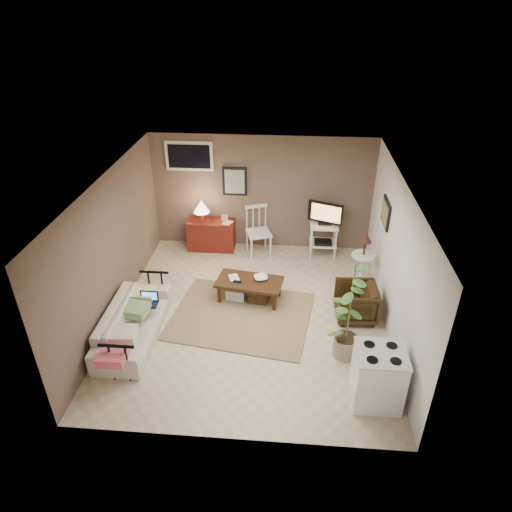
# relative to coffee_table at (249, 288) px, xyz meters

# --- Properties ---
(floor) EXTENTS (5.00, 5.00, 0.00)m
(floor) POSITION_rel_coffee_table_xyz_m (0.07, -0.44, -0.24)
(floor) COLOR #C1B293
(floor) RESTS_ON ground
(art_back) EXTENTS (0.50, 0.03, 0.60)m
(art_back) POSITION_rel_coffee_table_xyz_m (-0.48, 2.04, 1.21)
(art_back) COLOR black
(art_right) EXTENTS (0.03, 0.60, 0.45)m
(art_right) POSITION_rel_coffee_table_xyz_m (2.30, 0.61, 1.28)
(art_right) COLOR black
(window) EXTENTS (0.96, 0.03, 0.60)m
(window) POSITION_rel_coffee_table_xyz_m (-1.38, 2.04, 1.71)
(window) COLOR silver
(rug) EXTENTS (2.53, 2.14, 0.02)m
(rug) POSITION_rel_coffee_table_xyz_m (-0.09, -0.49, -0.23)
(rug) COLOR #8C7251
(rug) RESTS_ON floor
(coffee_table) EXTENTS (1.22, 0.76, 0.43)m
(coffee_table) POSITION_rel_coffee_table_xyz_m (0.00, 0.00, 0.00)
(coffee_table) COLOR #361F0E
(coffee_table) RESTS_ON floor
(sofa) EXTENTS (0.56, 1.92, 0.75)m
(sofa) POSITION_rel_coffee_table_xyz_m (-1.73, -1.14, 0.13)
(sofa) COLOR beige
(sofa) RESTS_ON floor
(sofa_pillows) EXTENTS (0.37, 1.83, 0.13)m
(sofa_pillows) POSITION_rel_coffee_table_xyz_m (-1.68, -1.37, 0.22)
(sofa_pillows) COLOR beige
(sofa_pillows) RESTS_ON sofa
(sofa_end_rails) EXTENTS (0.52, 1.92, 0.65)m
(sofa_end_rails) POSITION_rel_coffee_table_xyz_m (-1.62, -1.14, 0.08)
(sofa_end_rails) COLOR black
(sofa_end_rails) RESTS_ON floor
(laptop) EXTENTS (0.30, 0.21, 0.20)m
(laptop) POSITION_rel_coffee_table_xyz_m (-1.54, -0.81, 0.24)
(laptop) COLOR black
(laptop) RESTS_ON sofa
(red_console) EXTENTS (0.97, 0.43, 1.13)m
(red_console) POSITION_rel_coffee_table_xyz_m (-0.99, 1.81, 0.15)
(red_console) COLOR maroon
(red_console) RESTS_ON floor
(spindle_chair) EXTENTS (0.59, 0.59, 1.03)m
(spindle_chair) POSITION_rel_coffee_table_xyz_m (0.03, 1.68, 0.24)
(spindle_chair) COLOR silver
(spindle_chair) RESTS_ON floor
(tv_stand) EXTENTS (0.68, 0.46, 1.18)m
(tv_stand) POSITION_rel_coffee_table_xyz_m (1.37, 1.72, 0.38)
(tv_stand) COLOR silver
(tv_stand) RESTS_ON floor
(side_table) EXTENTS (0.42, 0.42, 1.14)m
(side_table) POSITION_rel_coffee_table_xyz_m (2.02, 0.60, 0.46)
(side_table) COLOR silver
(side_table) RESTS_ON floor
(armchair) EXTENTS (0.65, 0.69, 0.68)m
(armchair) POSITION_rel_coffee_table_xyz_m (1.83, -0.35, 0.10)
(armchair) COLOR black
(armchair) RESTS_ON floor
(potted_plant) EXTENTS (0.41, 0.41, 1.64)m
(potted_plant) POSITION_rel_coffee_table_xyz_m (1.58, -1.29, 0.63)
(potted_plant) COLOR gray
(potted_plant) RESTS_ON floor
(stove) EXTENTS (0.65, 0.60, 0.85)m
(stove) POSITION_rel_coffee_table_xyz_m (1.91, -2.15, 0.18)
(stove) COLOR white
(stove) RESTS_ON floor
(bowl) EXTENTS (0.24, 0.13, 0.24)m
(bowl) POSITION_rel_coffee_table_xyz_m (0.20, 0.06, 0.29)
(bowl) COLOR #361F0E
(bowl) RESTS_ON coffee_table
(book_table) EXTENTS (0.16, 0.07, 0.23)m
(book_table) POSITION_rel_coffee_table_xyz_m (-0.35, 0.03, 0.28)
(book_table) COLOR #361F0E
(book_table) RESTS_ON coffee_table
(book_console) EXTENTS (0.15, 0.09, 0.22)m
(book_console) POSITION_rel_coffee_table_xyz_m (-0.68, 1.76, 0.52)
(book_console) COLOR #361F0E
(book_console) RESTS_ON red_console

